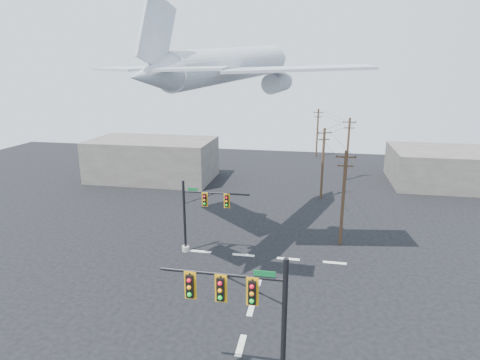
% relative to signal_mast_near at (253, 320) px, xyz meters
% --- Properties ---
extents(ground, '(120.00, 120.00, 0.00)m').
position_rel_signal_mast_near_xyz_m(ground, '(-1.23, 3.45, -4.31)').
color(ground, black).
rests_on(ground, ground).
extents(lane_markings, '(14.00, 21.20, 0.01)m').
position_rel_signal_mast_near_xyz_m(lane_markings, '(-1.23, 8.79, -4.30)').
color(lane_markings, silver).
rests_on(lane_markings, ground).
extents(signal_mast_near, '(6.55, 0.85, 7.69)m').
position_rel_signal_mast_near_xyz_m(signal_mast_near, '(0.00, 0.00, 0.00)').
color(signal_mast_near, '#9C9A8E').
rests_on(signal_mast_near, ground).
extents(signal_mast_far, '(6.24, 0.74, 6.70)m').
position_rel_signal_mast_near_xyz_m(signal_mast_far, '(-7.31, 15.27, -0.72)').
color(signal_mast_far, '#9C9A8E').
rests_on(signal_mast_far, ground).
extents(utility_pole_a, '(1.82, 0.30, 9.09)m').
position_rel_signal_mast_near_xyz_m(utility_pole_a, '(5.40, 19.48, 0.44)').
color(utility_pole_a, '#46311E').
rests_on(utility_pole_a, ground).
extents(utility_pole_b, '(1.75, 0.81, 9.08)m').
position_rel_signal_mast_near_xyz_m(utility_pole_b, '(3.69, 33.48, 0.44)').
color(utility_pole_b, '#46311E').
rests_on(utility_pole_b, ground).
extents(utility_pole_c, '(1.91, 0.32, 9.31)m').
position_rel_signal_mast_near_xyz_m(utility_pole_c, '(7.40, 43.14, 0.56)').
color(utility_pole_c, '#46311E').
rests_on(utility_pole_c, ground).
extents(utility_pole_d, '(1.85, 0.39, 8.95)m').
position_rel_signal_mast_near_xyz_m(utility_pole_d, '(2.97, 59.10, 0.38)').
color(utility_pole_d, '#46311E').
rests_on(utility_pole_d, ground).
extents(power_lines, '(6.13, 39.63, 0.12)m').
position_rel_signal_mast_near_xyz_m(power_lines, '(5.06, 39.41, 4.15)').
color(power_lines, black).
extents(airliner, '(23.41, 25.24, 6.80)m').
position_rel_signal_mast_near_xyz_m(airliner, '(-4.77, 18.04, 12.09)').
color(airliner, silver).
extents(building_left, '(18.00, 10.00, 6.00)m').
position_rel_signal_mast_near_xyz_m(building_left, '(-21.23, 38.45, -1.31)').
color(building_left, '#69655D').
rests_on(building_left, ground).
extents(building_right, '(14.00, 12.00, 5.00)m').
position_rel_signal_mast_near_xyz_m(building_right, '(20.77, 43.45, -1.81)').
color(building_right, '#69655D').
rests_on(building_right, ground).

